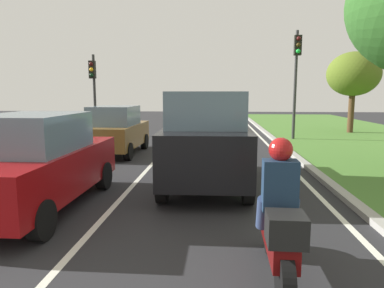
# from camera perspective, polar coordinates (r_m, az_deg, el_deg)

# --- Properties ---
(ground_plane) EXTENTS (60.00, 60.00, 0.00)m
(ground_plane) POSITION_cam_1_polar(r_m,az_deg,el_deg) (13.23, -1.85, -1.49)
(ground_plane) COLOR #262628
(lane_line_center) EXTENTS (0.12, 32.00, 0.01)m
(lane_line_center) POSITION_cam_1_polar(r_m,az_deg,el_deg) (13.32, -4.85, -1.43)
(lane_line_center) COLOR silver
(lane_line_center) RESTS_ON ground
(lane_line_right_edge) EXTENTS (0.12, 32.00, 0.01)m
(lane_line_right_edge) POSITION_cam_1_polar(r_m,az_deg,el_deg) (13.36, 13.70, -1.61)
(lane_line_right_edge) COLOR silver
(lane_line_right_edge) RESTS_ON ground
(curb_right) EXTENTS (0.24, 48.00, 0.12)m
(curb_right) POSITION_cam_1_polar(r_m,az_deg,el_deg) (13.45, 15.81, -1.38)
(curb_right) COLOR #9E9B93
(curb_right) RESTS_ON ground
(car_suv_ahead) EXTENTS (2.02, 4.53, 2.28)m
(car_suv_ahead) POSITION_cam_1_polar(r_m,az_deg,el_deg) (8.52, 2.33, 1.00)
(car_suv_ahead) COLOR black
(car_suv_ahead) RESTS_ON ground
(car_sedan_left_lane) EXTENTS (1.87, 4.32, 1.86)m
(car_sedan_left_lane) POSITION_cam_1_polar(r_m,az_deg,el_deg) (7.39, -24.01, -2.78)
(car_sedan_left_lane) COLOR maroon
(car_sedan_left_lane) RESTS_ON ground
(car_hatchback_far) EXTENTS (1.78, 3.72, 1.78)m
(car_hatchback_far) POSITION_cam_1_polar(r_m,az_deg,el_deg) (13.23, -12.23, 2.18)
(car_hatchback_far) COLOR brown
(car_hatchback_far) RESTS_ON ground
(motorcycle) EXTENTS (0.41, 1.90, 1.01)m
(motorcycle) POSITION_cam_1_polar(r_m,az_deg,el_deg) (4.41, 13.85, -14.30)
(motorcycle) COLOR #590A0A
(motorcycle) RESTS_ON ground
(rider_person) EXTENTS (0.51, 0.41, 1.16)m
(rider_person) POSITION_cam_1_polar(r_m,az_deg,el_deg) (4.26, 14.05, -6.33)
(rider_person) COLOR #192D47
(rider_person) RESTS_ON ground
(traffic_light_near_right) EXTENTS (0.32, 0.50, 5.13)m
(traffic_light_near_right) POSITION_cam_1_polar(r_m,az_deg,el_deg) (17.42, 16.65, 11.95)
(traffic_light_near_right) COLOR #2D2D2D
(traffic_light_near_right) RESTS_ON ground
(traffic_light_overhead_left) EXTENTS (0.32, 0.50, 4.23)m
(traffic_light_overhead_left) POSITION_cam_1_polar(r_m,az_deg,el_deg) (19.22, -15.77, 9.69)
(traffic_light_overhead_left) COLOR #2D2D2D
(traffic_light_overhead_left) RESTS_ON ground
(tree_roadside_far) EXTENTS (2.83, 2.83, 4.49)m
(tree_roadside_far) POSITION_cam_1_polar(r_m,az_deg,el_deg) (21.50, 24.80, 10.25)
(tree_roadside_far) COLOR #4C331E
(tree_roadside_far) RESTS_ON ground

